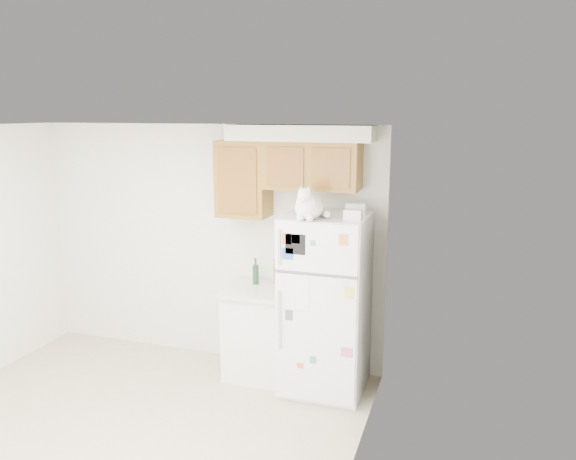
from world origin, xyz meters
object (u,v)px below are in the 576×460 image
at_px(storage_box_back, 355,208).
at_px(storage_box_front, 353,215).
at_px(cat, 308,206).
at_px(base_counter, 260,331).
at_px(bottle_amber, 278,267).
at_px(bottle_green, 256,271).
at_px(refrigerator, 325,304).

xyz_separation_m(storage_box_back, storage_box_front, (0.04, -0.31, -0.01)).
bearing_deg(cat, storage_box_back, 50.87).
bearing_deg(storage_box_front, base_counter, 165.11).
relative_size(cat, storage_box_back, 2.47).
bearing_deg(storage_box_back, base_counter, 171.66).
height_order(cat, bottle_amber, cat).
bearing_deg(base_counter, bottle_green, 127.05).
bearing_deg(base_counter, refrigerator, -6.09).
bearing_deg(bottle_amber, storage_box_back, -7.18).
height_order(base_counter, storage_box_front, storage_box_front).
relative_size(storage_box_back, bottle_amber, 0.52).
relative_size(bottle_green, bottle_amber, 0.78).
height_order(storage_box_front, bottle_green, storage_box_front).
distance_m(base_counter, storage_box_back, 1.58).
bearing_deg(bottle_amber, bottle_green, -158.01).
bearing_deg(bottle_amber, base_counter, -124.72).
relative_size(storage_box_back, storage_box_front, 1.20).
distance_m(refrigerator, cat, 1.00).
bearing_deg(base_counter, storage_box_back, 5.26).
bearing_deg(bottle_amber, refrigerator, -24.68).
xyz_separation_m(base_counter, storage_box_back, (0.92, 0.08, 1.29)).
distance_m(cat, storage_box_front, 0.39).
bearing_deg(bottle_amber, storage_box_front, -25.87).
height_order(base_counter, cat, cat).
bearing_deg(cat, refrigerator, 68.03).
height_order(storage_box_front, bottle_amber, storage_box_front).
distance_m(storage_box_front, bottle_green, 1.29).
xyz_separation_m(storage_box_back, bottle_amber, (-0.79, 0.10, -0.66)).
bearing_deg(cat, storage_box_front, 15.03).
bearing_deg(storage_box_back, cat, -142.73).
relative_size(refrigerator, storage_box_back, 9.44).
xyz_separation_m(refrigerator, storage_box_front, (0.27, -0.15, 0.89)).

